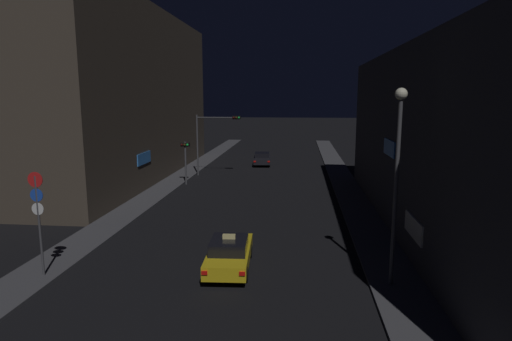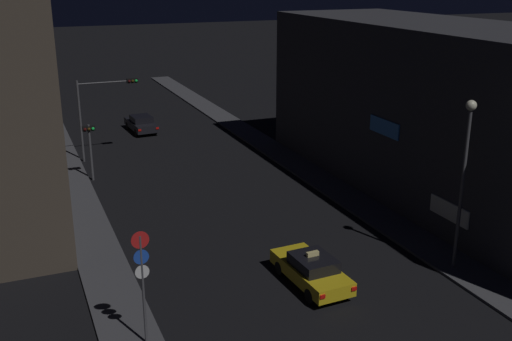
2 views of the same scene
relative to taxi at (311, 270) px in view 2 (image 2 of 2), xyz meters
name	(u,v)px [view 2 (image 2 of 2)]	position (x,y,z in m)	size (l,w,h in m)	color
sidewalk_left	(65,165)	(-8.17, 22.04, -0.67)	(2.25, 68.11, 0.13)	#424247
sidewalk_right	(263,143)	(7.06, 22.04, -0.67)	(2.25, 68.11, 0.13)	#424247
building_facade_right	(450,113)	(12.68, 7.02, 4.39)	(9.07, 29.90, 10.24)	#333338
taxi	(311,270)	(0.00, 0.00, 0.00)	(2.02, 4.53, 1.62)	yellow
far_car	(141,123)	(-1.09, 29.44, 0.00)	(2.10, 4.56, 1.42)	black
traffic_light_overhead	(101,103)	(-5.23, 22.51, 3.47)	(4.34, 0.41, 5.88)	#47474C
traffic_light_left_kerb	(90,141)	(-6.79, 18.02, 1.96)	(0.80, 0.42, 3.76)	#47474C
sign_pole_left	(142,276)	(-7.69, -1.76, 2.12)	(0.64, 0.10, 4.45)	#47474C
street_lamp_near_block	(465,163)	(6.78, -1.16, 4.42)	(0.46, 0.46, 7.80)	#47474C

